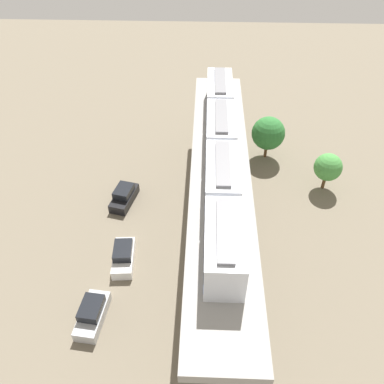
{
  "coord_description": "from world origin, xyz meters",
  "views": [
    {
      "loc": [
        -1.46,
        -27.46,
        29.29
      ],
      "look_at": [
        -2.5,
        0.49,
        4.5
      ],
      "focal_mm": 37.58,
      "sensor_mm": 36.0,
      "label": 1
    }
  ],
  "objects_px": {
    "train": "(221,153)",
    "parked_car_white": "(124,256)",
    "parked_car_silver": "(92,314)",
    "tree_near_viaduct": "(328,167)",
    "parked_car_black": "(124,196)",
    "tree_mid_lot": "(268,133)"
  },
  "relations": [
    {
      "from": "parked_car_silver",
      "to": "tree_mid_lot",
      "type": "height_order",
      "value": "tree_mid_lot"
    },
    {
      "from": "parked_car_silver",
      "to": "tree_near_viaduct",
      "type": "relative_size",
      "value": 1.01
    },
    {
      "from": "train",
      "to": "tree_near_viaduct",
      "type": "distance_m",
      "value": 14.8
    },
    {
      "from": "parked_car_white",
      "to": "parked_car_black",
      "type": "bearing_deg",
      "value": 95.05
    },
    {
      "from": "tree_near_viaduct",
      "to": "tree_mid_lot",
      "type": "bearing_deg",
      "value": 136.27
    },
    {
      "from": "parked_car_white",
      "to": "tree_mid_lot",
      "type": "xyz_separation_m",
      "value": [
        14.53,
        16.76,
        2.59
      ]
    },
    {
      "from": "parked_car_white",
      "to": "parked_car_black",
      "type": "distance_m",
      "value": 8.16
    },
    {
      "from": "tree_mid_lot",
      "to": "tree_near_viaduct",
      "type": "bearing_deg",
      "value": -43.73
    },
    {
      "from": "parked_car_white",
      "to": "tree_near_viaduct",
      "type": "relative_size",
      "value": 0.99
    },
    {
      "from": "train",
      "to": "tree_near_viaduct",
      "type": "xyz_separation_m",
      "value": [
        11.82,
        6.4,
        -6.2
      ]
    },
    {
      "from": "parked_car_black",
      "to": "tree_mid_lot",
      "type": "height_order",
      "value": "tree_mid_lot"
    },
    {
      "from": "train",
      "to": "parked_car_silver",
      "type": "relative_size",
      "value": 6.27
    },
    {
      "from": "parked_car_black",
      "to": "tree_mid_lot",
      "type": "bearing_deg",
      "value": 42.01
    },
    {
      "from": "parked_car_white",
      "to": "parked_car_silver",
      "type": "xyz_separation_m",
      "value": [
        -1.52,
        -5.96,
        0.0
      ]
    },
    {
      "from": "parked_car_silver",
      "to": "tree_near_viaduct",
      "type": "bearing_deg",
      "value": 44.48
    },
    {
      "from": "train",
      "to": "tree_mid_lot",
      "type": "distance_m",
      "value": 14.56
    },
    {
      "from": "parked_car_black",
      "to": "tree_mid_lot",
      "type": "distance_m",
      "value": 18.22
    },
    {
      "from": "train",
      "to": "parked_car_white",
      "type": "bearing_deg",
      "value": -150.89
    },
    {
      "from": "train",
      "to": "parked_car_silver",
      "type": "xyz_separation_m",
      "value": [
        -10.08,
        -10.73,
        -8.29
      ]
    },
    {
      "from": "parked_car_silver",
      "to": "tree_near_viaduct",
      "type": "xyz_separation_m",
      "value": [
        21.9,
        17.13,
        2.09
      ]
    },
    {
      "from": "parked_car_silver",
      "to": "tree_near_viaduct",
      "type": "distance_m",
      "value": 27.88
    },
    {
      "from": "train",
      "to": "parked_car_white",
      "type": "relative_size",
      "value": 6.36
    }
  ]
}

